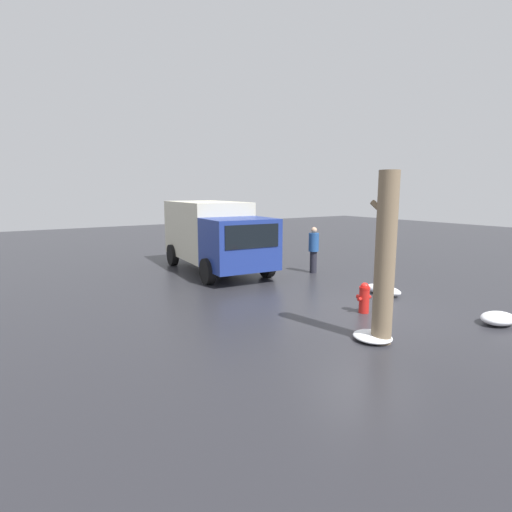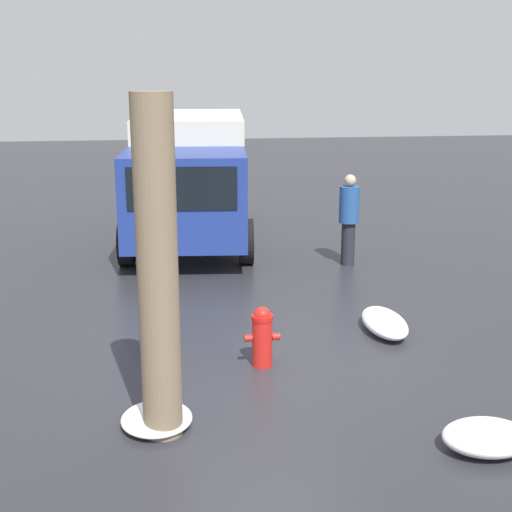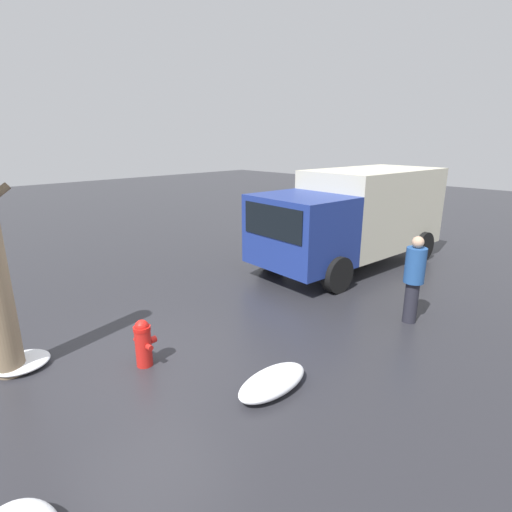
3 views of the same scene
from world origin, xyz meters
TOP-DOWN VIEW (x-y plane):
  - ground_plane at (0.00, 0.00)m, footprint 60.00×60.00m
  - fire_hydrant at (0.00, 0.00)m, footprint 0.37×0.47m
  - delivery_truck at (7.25, 0.63)m, footprint 6.34×3.03m
  - pedestrian at (4.68, -2.35)m, footprint 0.39×0.39m
  - snow_pile_by_hydrant at (0.99, -1.96)m, footprint 1.27×0.60m
  - snow_pile_by_tree at (-1.46, 1.37)m, footprint 0.86×0.78m

SIDE VIEW (x-z plane):
  - ground_plane at x=0.00m, z-range 0.00..0.00m
  - snow_pile_by_tree at x=-1.46m, z-range 0.00..0.17m
  - snow_pile_by_hydrant at x=0.99m, z-range 0.00..0.28m
  - fire_hydrant at x=0.00m, z-range 0.01..0.82m
  - pedestrian at x=4.68m, z-range 0.08..1.88m
  - delivery_truck at x=7.25m, z-range 0.13..2.86m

